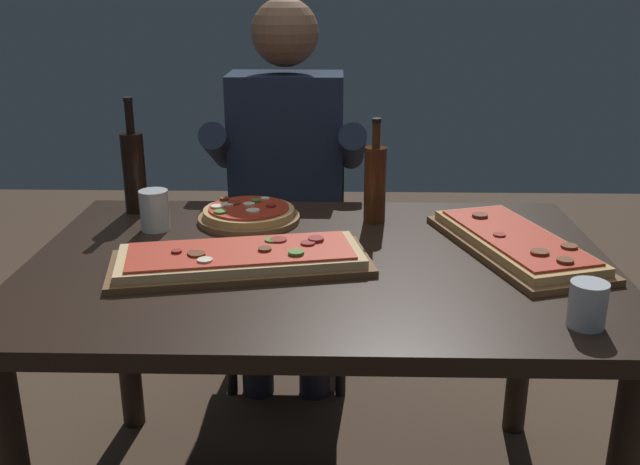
# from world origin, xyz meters

# --- Properties ---
(dining_table) EXTENTS (1.40, 0.96, 0.74)m
(dining_table) POSITION_xyz_m (0.00, 0.00, 0.64)
(dining_table) COLOR black
(dining_table) RESTS_ON ground_plane
(pizza_rectangular_front) EXTENTS (0.64, 0.36, 0.05)m
(pizza_rectangular_front) POSITION_xyz_m (-0.18, -0.06, 0.76)
(pizza_rectangular_front) COLOR brown
(pizza_rectangular_front) RESTS_ON dining_table
(pizza_rectangular_left) EXTENTS (0.38, 0.59, 0.05)m
(pizza_rectangular_left) POSITION_xyz_m (0.48, 0.07, 0.76)
(pizza_rectangular_left) COLOR brown
(pizza_rectangular_left) RESTS_ON dining_table
(pizza_round_far) EXTENTS (0.28, 0.28, 0.05)m
(pizza_round_far) POSITION_xyz_m (-0.20, 0.29, 0.76)
(pizza_round_far) COLOR brown
(pizza_round_far) RESTS_ON dining_table
(wine_bottle_dark) EXTENTS (0.06, 0.06, 0.33)m
(wine_bottle_dark) POSITION_xyz_m (-0.54, 0.37, 0.86)
(wine_bottle_dark) COLOR black
(wine_bottle_dark) RESTS_ON dining_table
(oil_bottle_amber) EXTENTS (0.06, 0.06, 0.29)m
(oil_bottle_amber) POSITION_xyz_m (0.15, 0.29, 0.85)
(oil_bottle_amber) COLOR #47230F
(oil_bottle_amber) RESTS_ON dining_table
(tumbler_near_camera) EXTENTS (0.07, 0.07, 0.09)m
(tumbler_near_camera) POSITION_xyz_m (0.52, -0.35, 0.79)
(tumbler_near_camera) COLOR silver
(tumbler_near_camera) RESTS_ON dining_table
(tumbler_far_side) EXTENTS (0.08, 0.08, 0.11)m
(tumbler_far_side) POSITION_xyz_m (-0.45, 0.21, 0.79)
(tumbler_far_side) COLOR silver
(tumbler_far_side) RESTS_ON dining_table
(diner_chair) EXTENTS (0.44, 0.44, 0.87)m
(diner_chair) POSITION_xyz_m (-0.13, 0.86, 0.49)
(diner_chair) COLOR black
(diner_chair) RESTS_ON ground_plane
(seated_diner) EXTENTS (0.53, 0.41, 1.33)m
(seated_diner) POSITION_xyz_m (-0.13, 0.74, 0.74)
(seated_diner) COLOR #23232D
(seated_diner) RESTS_ON ground_plane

